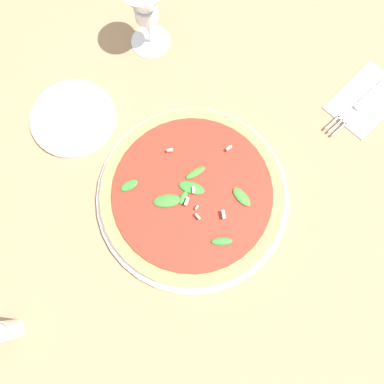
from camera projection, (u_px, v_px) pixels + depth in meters
The scene contains 7 objects.
ground_plane at pixel (184, 203), 0.68m from camera, with size 6.00×6.00×0.00m, color #9E7A56.
pizza_arugula_main at pixel (192, 194), 0.66m from camera, with size 0.34×0.34×0.05m.
wine_glass at pixel (145, 7), 0.67m from camera, with size 0.08×0.08×0.14m.
napkin at pixel (366, 99), 0.73m from camera, with size 0.16×0.12×0.01m.
fork at pixel (365, 100), 0.72m from camera, with size 0.20×0.04×0.00m.
side_plate_white at pixel (73, 118), 0.71m from camera, with size 0.16×0.16×0.02m.
shaker_pepper at pixel (5, 331), 0.59m from camera, with size 0.03×0.03×0.07m.
Camera 1 is at (0.08, 0.14, 0.66)m, focal length 35.00 mm.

